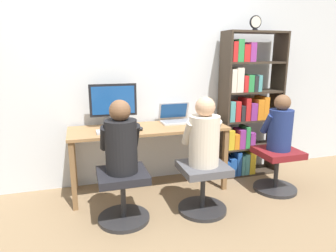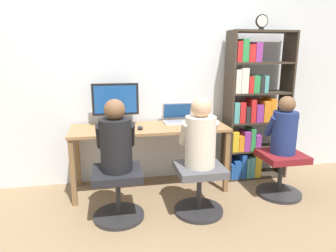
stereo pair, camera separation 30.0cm
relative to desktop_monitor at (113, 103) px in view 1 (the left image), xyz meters
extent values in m
plane|color=#846B4C|center=(0.36, -0.42, -1.00)|extent=(14.00, 14.00, 0.00)
cube|color=silver|center=(0.36, 0.21, 0.30)|extent=(10.00, 0.05, 2.60)
cube|color=olive|center=(0.36, -0.13, -0.28)|extent=(1.72, 0.57, 0.03)
cube|color=brown|center=(-0.46, -0.38, -0.64)|extent=(0.05, 0.05, 0.71)
cube|color=brown|center=(1.18, -0.38, -0.64)|extent=(0.05, 0.05, 0.71)
cube|color=brown|center=(-0.46, 0.11, -0.64)|extent=(0.05, 0.05, 0.71)
cube|color=brown|center=(1.18, 0.11, -0.64)|extent=(0.05, 0.05, 0.71)
cylinder|color=black|center=(0.00, 0.00, -0.25)|extent=(0.18, 0.18, 0.01)
cylinder|color=black|center=(0.00, 0.00, -0.19)|extent=(0.04, 0.04, 0.11)
cube|color=black|center=(0.00, 0.00, 0.04)|extent=(0.51, 0.02, 0.35)
cube|color=#19478C|center=(0.00, -0.01, 0.04)|extent=(0.46, 0.01, 0.30)
cube|color=#B7B7BC|center=(0.72, -0.03, -0.25)|extent=(0.37, 0.21, 0.02)
cube|color=gray|center=(0.72, -0.03, -0.24)|extent=(0.32, 0.17, 0.00)
cube|color=#B7B7BC|center=(0.72, 0.11, -0.14)|extent=(0.37, 0.08, 0.21)
cube|color=#19478C|center=(0.72, 0.11, -0.14)|extent=(0.32, 0.06, 0.17)
cube|color=#B2B2B7|center=(-0.02, -0.24, -0.25)|extent=(0.38, 0.15, 0.02)
cube|color=#97979C|center=(-0.02, -0.24, -0.24)|extent=(0.35, 0.12, 0.00)
ellipsoid|color=black|center=(0.24, -0.23, -0.24)|extent=(0.06, 0.09, 0.04)
cylinder|color=#262628|center=(-0.02, -0.71, -0.98)|extent=(0.48, 0.48, 0.04)
cylinder|color=#262628|center=(-0.02, -0.71, -0.77)|extent=(0.05, 0.05, 0.38)
cube|color=black|center=(-0.02, -0.71, -0.55)|extent=(0.45, 0.43, 0.07)
cylinder|color=#262628|center=(0.75, -0.75, -0.98)|extent=(0.48, 0.48, 0.04)
cylinder|color=#262628|center=(0.75, -0.75, -0.77)|extent=(0.05, 0.05, 0.38)
cube|color=#4C4C51|center=(0.75, -0.75, -0.55)|extent=(0.45, 0.43, 0.07)
cylinder|color=black|center=(-0.02, -0.71, -0.27)|extent=(0.28, 0.28, 0.48)
sphere|color=brown|center=(-0.02, -0.71, 0.05)|extent=(0.19, 0.19, 0.19)
cylinder|color=black|center=(-0.16, -0.64, -0.20)|extent=(0.08, 0.21, 0.27)
cylinder|color=black|center=(0.11, -0.64, -0.20)|extent=(0.08, 0.21, 0.27)
cylinder|color=beige|center=(0.75, -0.75, -0.27)|extent=(0.29, 0.29, 0.48)
sphere|color=tan|center=(0.75, -0.75, 0.05)|extent=(0.19, 0.19, 0.19)
cylinder|color=beige|center=(0.62, -0.69, -0.20)|extent=(0.08, 0.21, 0.27)
cylinder|color=beige|center=(0.89, -0.69, -0.20)|extent=(0.08, 0.21, 0.27)
cube|color=#382D23|center=(1.32, -0.01, -0.11)|extent=(0.02, 0.29, 1.78)
cube|color=#382D23|center=(2.07, -0.01, -0.11)|extent=(0.02, 0.29, 1.78)
cube|color=#382D23|center=(1.70, -0.01, -0.99)|extent=(0.72, 0.28, 0.02)
cube|color=#382D23|center=(1.70, -0.01, -0.63)|extent=(0.72, 0.28, 0.02)
cube|color=#382D23|center=(1.70, -0.01, -0.28)|extent=(0.72, 0.28, 0.02)
cube|color=#382D23|center=(1.70, -0.01, 0.07)|extent=(0.72, 0.28, 0.02)
cube|color=#382D23|center=(1.70, -0.01, 0.42)|extent=(0.72, 0.28, 0.02)
cube|color=#382D23|center=(1.70, -0.01, 0.77)|extent=(0.72, 0.28, 0.02)
cube|color=#1E4C9E|center=(1.37, -0.05, -0.88)|extent=(0.04, 0.20, 0.19)
cube|color=#1E4C9E|center=(1.43, -0.03, -0.86)|extent=(0.08, 0.24, 0.22)
cube|color=#1E4C9E|center=(1.51, -0.05, -0.82)|extent=(0.06, 0.19, 0.30)
cube|color=teal|center=(1.57, -0.06, -0.85)|extent=(0.04, 0.17, 0.25)
cube|color=teal|center=(1.62, -0.04, -0.84)|extent=(0.06, 0.22, 0.26)
cube|color=gold|center=(1.70, -0.05, -0.83)|extent=(0.08, 0.20, 0.29)
cube|color=gold|center=(1.38, -0.07, -0.50)|extent=(0.08, 0.16, 0.24)
cube|color=orange|center=(1.46, -0.04, -0.53)|extent=(0.06, 0.21, 0.19)
cube|color=#8C338C|center=(1.54, -0.05, -0.50)|extent=(0.08, 0.20, 0.24)
cube|color=#2D8C47|center=(1.61, -0.05, -0.49)|extent=(0.06, 0.20, 0.27)
cube|color=#8C338C|center=(1.68, -0.06, -0.53)|extent=(0.07, 0.18, 0.19)
cube|color=teal|center=(1.38, -0.05, -0.15)|extent=(0.06, 0.19, 0.24)
cube|color=red|center=(1.45, -0.07, -0.15)|extent=(0.07, 0.16, 0.24)
cube|color=#262628|center=(1.52, -0.06, -0.18)|extent=(0.05, 0.18, 0.19)
cube|color=red|center=(1.59, -0.04, -0.13)|extent=(0.06, 0.22, 0.27)
cube|color=#8C338C|center=(1.67, -0.06, -0.17)|extent=(0.09, 0.17, 0.21)
cube|color=orange|center=(1.76, -0.03, -0.14)|extent=(0.08, 0.23, 0.25)
cube|color=orange|center=(1.84, -0.03, -0.13)|extent=(0.07, 0.25, 0.28)
cube|color=silver|center=(1.38, -0.05, 0.22)|extent=(0.06, 0.19, 0.27)
cube|color=silver|center=(1.46, -0.06, 0.22)|extent=(0.09, 0.19, 0.29)
cube|color=red|center=(1.54, -0.07, 0.18)|extent=(0.05, 0.16, 0.19)
cube|color=#2D8C47|center=(1.60, -0.05, 0.18)|extent=(0.07, 0.19, 0.20)
cube|color=#262628|center=(1.67, -0.04, 0.17)|extent=(0.05, 0.22, 0.19)
cube|color=teal|center=(1.73, -0.06, 0.18)|extent=(0.05, 0.19, 0.20)
cube|color=red|center=(1.37, -0.06, 0.55)|extent=(0.06, 0.18, 0.23)
cube|color=#2D8C47|center=(1.44, -0.04, 0.56)|extent=(0.07, 0.23, 0.25)
cube|color=red|center=(1.52, -0.04, 0.53)|extent=(0.08, 0.22, 0.20)
cube|color=#8C338C|center=(1.61, -0.04, 0.54)|extent=(0.08, 0.23, 0.22)
cube|color=black|center=(1.63, -0.09, 0.80)|extent=(0.05, 0.03, 0.02)
cylinder|color=black|center=(1.63, -0.09, 0.88)|extent=(0.14, 0.02, 0.14)
cylinder|color=silver|center=(1.63, -0.11, 0.88)|extent=(0.12, 0.00, 0.12)
cylinder|color=#262628|center=(1.73, -0.56, -0.98)|extent=(0.48, 0.48, 0.04)
cylinder|color=#262628|center=(1.73, -0.56, -0.77)|extent=(0.05, 0.05, 0.38)
cube|color=maroon|center=(1.73, -0.56, -0.55)|extent=(0.45, 0.43, 0.07)
cylinder|color=navy|center=(1.73, -0.56, -0.29)|extent=(0.26, 0.26, 0.45)
sphere|color=brown|center=(1.73, -0.56, 0.02)|extent=(0.17, 0.17, 0.17)
cylinder|color=navy|center=(1.61, -0.50, -0.22)|extent=(0.07, 0.19, 0.25)
cylinder|color=navy|center=(1.86, -0.50, -0.22)|extent=(0.07, 0.19, 0.25)
camera|label=1|loc=(-0.35, -3.25, 0.53)|focal=32.00mm
camera|label=2|loc=(-0.06, -3.33, 0.53)|focal=32.00mm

